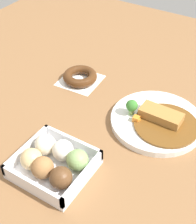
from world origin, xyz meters
name	(u,v)px	position (x,y,z in m)	size (l,w,h in m)	color
ground_plane	(102,127)	(0.00, 0.00, 0.00)	(1.60, 1.60, 0.00)	brown
curry_plate	(157,120)	(0.12, 0.09, 0.01)	(0.25, 0.25, 0.06)	white
donut_box	(54,162)	(-0.02, -0.19, 0.03)	(0.17, 0.16, 0.06)	white
chocolate_ring_donut	(80,77)	(-0.17, 0.15, 0.02)	(0.13, 0.13, 0.03)	white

